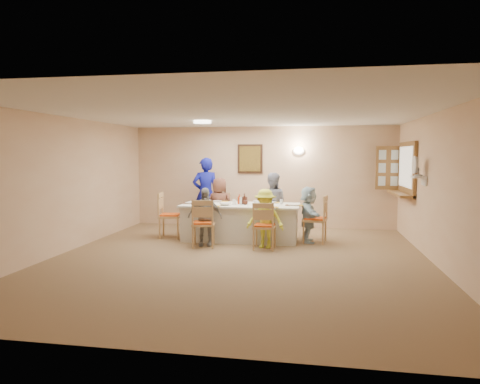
% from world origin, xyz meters
% --- Properties ---
extents(ground, '(7.00, 7.00, 0.00)m').
position_xyz_m(ground, '(0.00, 0.00, 0.00)').
color(ground, '#8F6E4B').
extents(room_walls, '(7.00, 7.00, 7.00)m').
position_xyz_m(room_walls, '(0.00, 0.00, 1.51)').
color(room_walls, '#DAAC84').
rests_on(room_walls, ground).
extents(wall_picture, '(0.62, 0.05, 0.72)m').
position_xyz_m(wall_picture, '(-0.30, 3.46, 1.70)').
color(wall_picture, '#402416').
rests_on(wall_picture, room_walls).
extents(wall_sconce, '(0.26, 0.09, 0.18)m').
position_xyz_m(wall_sconce, '(0.90, 3.44, 1.90)').
color(wall_sconce, white).
rests_on(wall_sconce, room_walls).
extents(ceiling_light, '(0.36, 0.36, 0.05)m').
position_xyz_m(ceiling_light, '(-1.00, 1.50, 2.47)').
color(ceiling_light, white).
rests_on(ceiling_light, room_walls).
extents(serving_hatch, '(0.06, 1.50, 1.15)m').
position_xyz_m(serving_hatch, '(3.21, 2.40, 1.50)').
color(serving_hatch, olive).
rests_on(serving_hatch, room_walls).
extents(hatch_sill, '(0.30, 1.50, 0.05)m').
position_xyz_m(hatch_sill, '(3.09, 2.40, 0.97)').
color(hatch_sill, olive).
rests_on(hatch_sill, room_walls).
extents(shutter_door, '(0.55, 0.04, 1.00)m').
position_xyz_m(shutter_door, '(2.95, 3.16, 1.50)').
color(shutter_door, olive).
rests_on(shutter_door, room_walls).
extents(fan_shelf, '(0.22, 0.36, 0.03)m').
position_xyz_m(fan_shelf, '(3.13, 1.05, 1.40)').
color(fan_shelf, white).
rests_on(fan_shelf, room_walls).
extents(desk_fan, '(0.30, 0.30, 0.28)m').
position_xyz_m(desk_fan, '(3.10, 1.05, 1.55)').
color(desk_fan, '#A5A5A8').
rests_on(desk_fan, fan_shelf).
extents(dining_table, '(2.47, 1.04, 0.76)m').
position_xyz_m(dining_table, '(-0.25, 1.74, 0.38)').
color(dining_table, silver).
rests_on(dining_table, ground).
extents(chair_back_left, '(0.48, 0.48, 0.92)m').
position_xyz_m(chair_back_left, '(-0.85, 2.54, 0.46)').
color(chair_back_left, tan).
rests_on(chair_back_left, ground).
extents(chair_back_right, '(0.50, 0.50, 0.98)m').
position_xyz_m(chair_back_right, '(0.35, 2.54, 0.49)').
color(chair_back_right, tan).
rests_on(chair_back_right, ground).
extents(chair_front_left, '(0.53, 0.53, 0.95)m').
position_xyz_m(chair_front_left, '(-0.85, 0.94, 0.47)').
color(chair_front_left, tan).
rests_on(chair_front_left, ground).
extents(chair_front_right, '(0.45, 0.45, 0.91)m').
position_xyz_m(chair_front_right, '(0.35, 0.94, 0.46)').
color(chair_front_right, tan).
rests_on(chair_front_right, ground).
extents(chair_left_end, '(0.53, 0.53, 0.99)m').
position_xyz_m(chair_left_end, '(-1.80, 1.74, 0.50)').
color(chair_left_end, tan).
rests_on(chair_left_end, ground).
extents(chair_right_end, '(0.54, 0.54, 0.99)m').
position_xyz_m(chair_right_end, '(1.30, 1.74, 0.49)').
color(chair_right_end, tan).
rests_on(chair_right_end, ground).
extents(diner_back_left, '(0.70, 0.53, 1.28)m').
position_xyz_m(diner_back_left, '(-0.85, 2.42, 0.64)').
color(diner_back_left, brown).
rests_on(diner_back_left, ground).
extents(diner_back_right, '(0.68, 0.53, 1.40)m').
position_xyz_m(diner_back_right, '(0.35, 2.42, 0.70)').
color(diner_back_right, '#9698AC').
rests_on(diner_back_right, ground).
extents(diner_front_left, '(0.74, 0.44, 1.16)m').
position_xyz_m(diner_front_left, '(-0.85, 1.06, 0.58)').
color(diner_front_left, gray).
rests_on(diner_front_left, ground).
extents(diner_front_right, '(0.88, 0.67, 1.14)m').
position_xyz_m(diner_front_right, '(0.35, 1.06, 0.57)').
color(diner_front_right, '#EAF33C').
rests_on(diner_front_right, ground).
extents(diner_right_end, '(1.15, 0.60, 1.15)m').
position_xyz_m(diner_right_end, '(1.17, 1.74, 0.58)').
color(diner_right_end, silver).
rests_on(diner_right_end, ground).
extents(caregiver, '(0.93, 0.86, 1.73)m').
position_xyz_m(caregiver, '(-1.30, 2.89, 0.87)').
color(caregiver, '#111591').
rests_on(caregiver, ground).
extents(placemat_fl, '(0.33, 0.25, 0.01)m').
position_xyz_m(placemat_fl, '(-0.85, 1.32, 0.76)').
color(placemat_fl, '#472B19').
rests_on(placemat_fl, dining_table).
extents(plate_fl, '(0.25, 0.25, 0.02)m').
position_xyz_m(plate_fl, '(-0.85, 1.32, 0.77)').
color(plate_fl, white).
rests_on(plate_fl, dining_table).
extents(napkin_fl, '(0.15, 0.15, 0.01)m').
position_xyz_m(napkin_fl, '(-0.67, 1.27, 0.77)').
color(napkin_fl, yellow).
rests_on(napkin_fl, dining_table).
extents(placemat_fr, '(0.38, 0.28, 0.01)m').
position_xyz_m(placemat_fr, '(0.35, 1.32, 0.76)').
color(placemat_fr, '#472B19').
rests_on(placemat_fr, dining_table).
extents(plate_fr, '(0.25, 0.25, 0.02)m').
position_xyz_m(plate_fr, '(0.35, 1.32, 0.77)').
color(plate_fr, white).
rests_on(plate_fr, dining_table).
extents(napkin_fr, '(0.13, 0.13, 0.01)m').
position_xyz_m(napkin_fr, '(0.53, 1.27, 0.77)').
color(napkin_fr, yellow).
rests_on(napkin_fr, dining_table).
extents(placemat_bl, '(0.35, 0.26, 0.01)m').
position_xyz_m(placemat_bl, '(-0.85, 2.16, 0.76)').
color(placemat_bl, '#472B19').
rests_on(placemat_bl, dining_table).
extents(plate_bl, '(0.22, 0.22, 0.01)m').
position_xyz_m(plate_bl, '(-0.85, 2.16, 0.77)').
color(plate_bl, white).
rests_on(plate_bl, dining_table).
extents(napkin_bl, '(0.15, 0.15, 0.01)m').
position_xyz_m(napkin_bl, '(-0.67, 2.11, 0.77)').
color(napkin_bl, yellow).
rests_on(napkin_bl, dining_table).
extents(placemat_br, '(0.36, 0.27, 0.01)m').
position_xyz_m(placemat_br, '(0.35, 2.16, 0.76)').
color(placemat_br, '#472B19').
rests_on(placemat_br, dining_table).
extents(plate_br, '(0.25, 0.25, 0.02)m').
position_xyz_m(plate_br, '(0.35, 2.16, 0.77)').
color(plate_br, white).
rests_on(plate_br, dining_table).
extents(napkin_br, '(0.15, 0.15, 0.01)m').
position_xyz_m(napkin_br, '(0.53, 2.11, 0.77)').
color(napkin_br, yellow).
rests_on(napkin_br, dining_table).
extents(placemat_le, '(0.38, 0.28, 0.01)m').
position_xyz_m(placemat_le, '(-1.35, 1.74, 0.76)').
color(placemat_le, '#472B19').
rests_on(placemat_le, dining_table).
extents(plate_le, '(0.22, 0.22, 0.01)m').
position_xyz_m(plate_le, '(-1.35, 1.74, 0.77)').
color(plate_le, white).
rests_on(plate_le, dining_table).
extents(napkin_le, '(0.15, 0.15, 0.01)m').
position_xyz_m(napkin_le, '(-1.17, 1.69, 0.77)').
color(napkin_le, yellow).
rests_on(napkin_le, dining_table).
extents(placemat_re, '(0.35, 0.26, 0.01)m').
position_xyz_m(placemat_re, '(0.87, 1.74, 0.76)').
color(placemat_re, '#472B19').
rests_on(placemat_re, dining_table).
extents(plate_re, '(0.24, 0.24, 0.01)m').
position_xyz_m(plate_re, '(0.87, 1.74, 0.77)').
color(plate_re, white).
rests_on(plate_re, dining_table).
extents(napkin_re, '(0.14, 0.14, 0.01)m').
position_xyz_m(napkin_re, '(1.05, 1.69, 0.77)').
color(napkin_re, yellow).
rests_on(napkin_re, dining_table).
extents(teacup_a, '(0.12, 0.12, 0.08)m').
position_xyz_m(teacup_a, '(-1.07, 1.44, 0.80)').
color(teacup_a, white).
rests_on(teacup_a, dining_table).
extents(teacup_b, '(0.16, 0.16, 0.09)m').
position_xyz_m(teacup_b, '(0.12, 2.28, 0.80)').
color(teacup_b, white).
rests_on(teacup_b, dining_table).
extents(bowl_a, '(0.26, 0.26, 0.06)m').
position_xyz_m(bowl_a, '(-0.52, 1.48, 0.79)').
color(bowl_a, white).
rests_on(bowl_a, dining_table).
extents(bowl_b, '(0.28, 0.28, 0.05)m').
position_xyz_m(bowl_b, '(0.07, 1.99, 0.79)').
color(bowl_b, white).
rests_on(bowl_b, dining_table).
extents(condiment_ketchup, '(0.14, 0.14, 0.22)m').
position_xyz_m(condiment_ketchup, '(-0.28, 1.77, 0.87)').
color(condiment_ketchup, '#B7350F').
rests_on(condiment_ketchup, dining_table).
extents(condiment_brown, '(0.15, 0.15, 0.22)m').
position_xyz_m(condiment_brown, '(-0.17, 1.80, 0.87)').
color(condiment_brown, '#3B190F').
rests_on(condiment_brown, dining_table).
extents(condiment_malt, '(0.15, 0.15, 0.14)m').
position_xyz_m(condiment_malt, '(-0.14, 1.69, 0.83)').
color(condiment_malt, '#3B190F').
rests_on(condiment_malt, dining_table).
extents(drinking_glass, '(0.06, 0.06, 0.10)m').
position_xyz_m(drinking_glass, '(-0.40, 1.79, 0.82)').
color(drinking_glass, silver).
rests_on(drinking_glass, dining_table).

